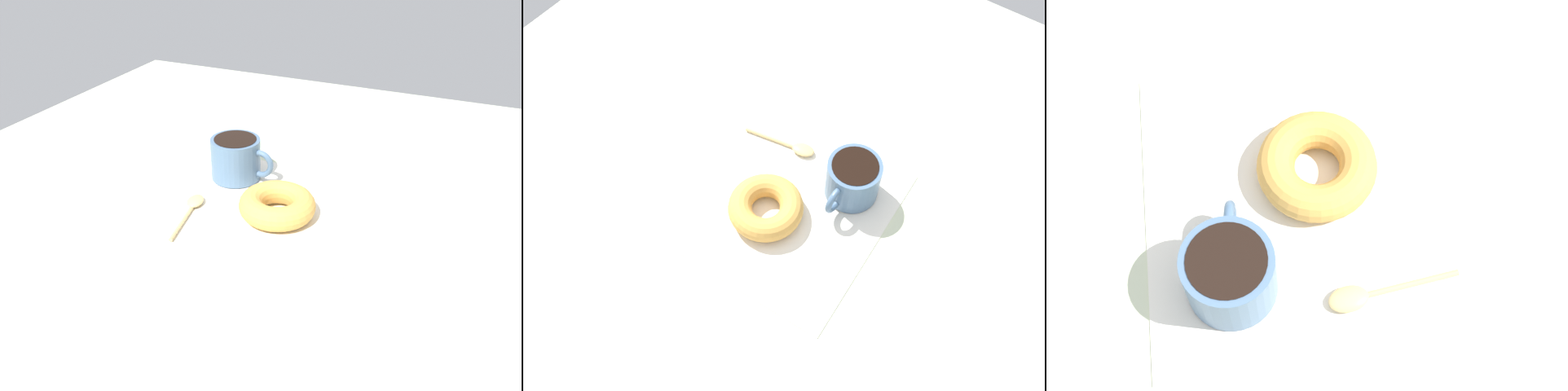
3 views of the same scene
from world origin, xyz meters
The scene contains 5 objects.
ground_plane centered at (0.00, 0.00, -1.00)cm, with size 120.00×120.00×2.00cm, color beige.
napkin centered at (0.26, 1.44, 0.15)cm, with size 29.93×29.93×0.30cm, color white.
coffee_cup centered at (7.26, 8.72, 3.81)cm, with size 7.92×10.62×6.75cm.
donut centered at (-0.83, -1.57, 2.03)cm, with size 10.99×10.99×3.47cm, color gold.
spoon centered at (-4.13, 10.50, 0.70)cm, with size 11.85×3.63×0.90cm.
Camera 1 is at (-57.76, -24.09, 39.97)cm, focal length 35.00 mm.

